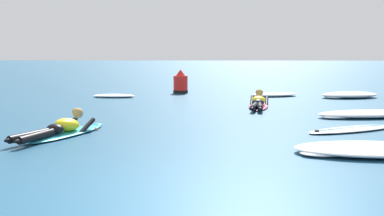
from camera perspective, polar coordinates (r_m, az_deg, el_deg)
ground_plane at (r=15.18m, az=0.34°, el=0.73°), size 120.00×120.00×0.00m
surfer_near at (r=9.49m, az=-15.29°, el=-2.48°), size 1.34×2.62×0.53m
surfer_far at (r=13.77m, az=7.94°, el=0.60°), size 0.83×2.50×0.55m
drifting_surfboard at (r=10.31m, az=18.60°, el=-2.41°), size 2.24×1.54×0.16m
whitewater_front at (r=17.35m, az=18.30°, el=1.49°), size 2.24×1.58×0.22m
whitewater_mid_left at (r=8.14m, az=20.75°, el=-4.64°), size 2.50×1.23×0.16m
whitewater_mid_right at (r=12.47m, az=20.21°, el=-0.68°), size 2.62×1.28×0.18m
whitewater_back at (r=17.22m, az=9.79°, el=1.59°), size 1.84×1.22×0.14m
whitewater_far_band at (r=16.84m, az=-9.30°, el=1.44°), size 1.48×0.66×0.12m
channel_marker_buoy at (r=18.25m, az=-1.38°, el=2.89°), size 0.57×0.57×0.91m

